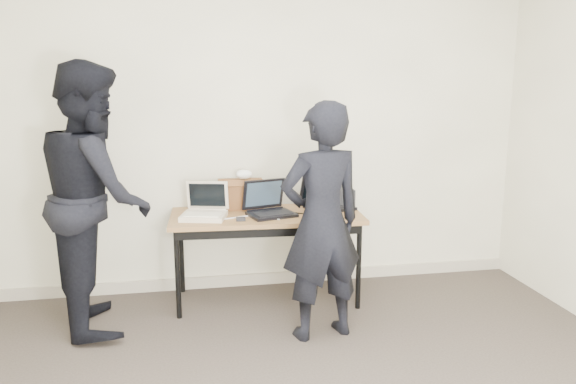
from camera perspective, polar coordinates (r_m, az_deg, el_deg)
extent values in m
cube|color=beige|center=(4.72, -2.67, 6.36)|extent=(4.50, 0.05, 2.70)
cube|color=brown|center=(4.44, -2.21, -2.45)|extent=(1.53, 0.72, 0.03)
cylinder|color=black|center=(4.29, -11.15, -8.24)|extent=(0.04, 0.04, 0.68)
cylinder|color=black|center=(4.41, 7.19, -7.52)|extent=(0.04, 0.04, 0.68)
cylinder|color=black|center=(4.79, -10.77, -6.08)|extent=(0.04, 0.04, 0.68)
cylinder|color=black|center=(4.90, 5.62, -5.51)|extent=(0.04, 0.04, 0.68)
cube|color=black|center=(4.19, -1.84, -4.17)|extent=(1.40, 0.09, 0.06)
cube|color=beige|center=(4.34, -8.56, -2.44)|extent=(0.38, 0.35, 0.04)
cube|color=beige|center=(4.30, -8.66, -2.26)|extent=(0.30, 0.21, 0.01)
cube|color=beige|center=(4.46, -8.18, -0.30)|extent=(0.33, 0.13, 0.23)
cube|color=black|center=(4.45, -8.21, -0.31)|extent=(0.28, 0.11, 0.19)
cube|color=beige|center=(4.46, -8.19, -1.77)|extent=(0.29, 0.09, 0.02)
cube|color=black|center=(4.37, -1.66, -2.29)|extent=(0.40, 0.34, 0.02)
cube|color=black|center=(4.34, -1.49, -2.20)|extent=(0.31, 0.21, 0.01)
cube|color=black|center=(4.49, -2.52, -0.19)|extent=(0.35, 0.17, 0.25)
cube|color=#26333F|center=(4.48, -2.48, -0.19)|extent=(0.30, 0.13, 0.20)
cube|color=black|center=(4.49, -2.34, -1.78)|extent=(0.30, 0.10, 0.02)
cube|color=black|center=(4.60, 4.28, -1.60)|extent=(0.42, 0.35, 0.02)
cube|color=black|center=(4.57, 4.48, -1.49)|extent=(0.33, 0.22, 0.01)
cube|color=black|center=(4.72, 3.28, 0.40)|extent=(0.37, 0.18, 0.25)
cube|color=black|center=(4.71, 3.33, 0.41)|extent=(0.32, 0.15, 0.20)
cube|color=black|center=(4.71, 3.49, -1.12)|extent=(0.32, 0.10, 0.02)
cube|color=brown|center=(4.61, -4.83, -0.23)|extent=(0.36, 0.17, 0.24)
cube|color=brown|center=(4.53, -4.80, 0.86)|extent=(0.36, 0.08, 0.07)
cube|color=brown|center=(4.62, -2.85, -0.41)|extent=(0.02, 0.10, 0.02)
ellipsoid|color=white|center=(4.58, -4.49, 1.80)|extent=(0.14, 0.12, 0.08)
cube|color=black|center=(4.72, 5.06, -0.52)|extent=(0.26, 0.22, 0.15)
cube|color=black|center=(4.24, -4.82, -2.77)|extent=(0.07, 0.04, 0.03)
cube|color=black|center=(4.42, 1.68, -2.23)|extent=(0.28, 0.20, 0.01)
cube|color=black|center=(4.48, 4.52, -2.09)|extent=(0.19, 0.20, 0.01)
cube|color=silver|center=(4.32, -2.21, -2.58)|extent=(0.18, 0.18, 0.01)
cube|color=silver|center=(4.33, -5.19, -2.57)|extent=(0.27, 0.10, 0.01)
imported|color=black|center=(3.81, 3.44, -3.09)|extent=(0.67, 0.51, 1.64)
imported|color=black|center=(4.21, -18.93, -0.45)|extent=(0.88, 1.04, 1.90)
cube|color=#AEA590|center=(4.97, -2.47, -8.77)|extent=(4.50, 0.03, 0.10)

